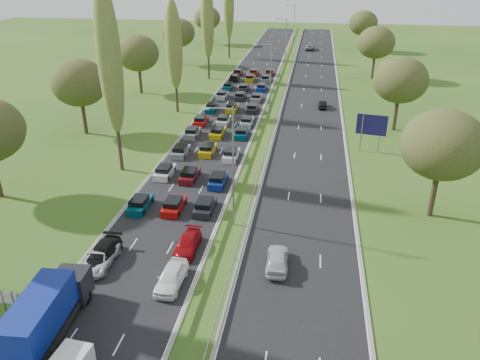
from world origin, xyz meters
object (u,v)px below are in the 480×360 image
at_px(info_sign, 9,300).
at_px(near_car_2, 99,258).
at_px(near_car_3, 102,255).
at_px(direction_sign, 372,127).
at_px(blue_lorry, 48,311).

bearing_deg(info_sign, near_car_2, 61.42).
distance_m(near_car_3, info_sign, 8.29).
bearing_deg(info_sign, direction_sign, 52.48).
xyz_separation_m(near_car_3, direction_sign, (25.00, 30.17, 2.79)).
relative_size(near_car_3, info_sign, 2.50).
bearing_deg(direction_sign, near_car_2, -129.28).
xyz_separation_m(near_car_2, near_car_3, (0.06, 0.47, 0.07)).
bearing_deg(direction_sign, near_car_3, -129.65).
relative_size(near_car_2, direction_sign, 0.95).
distance_m(info_sign, direction_sign, 47.34).
distance_m(near_car_3, direction_sign, 39.28).
bearing_deg(blue_lorry, near_car_2, 87.06).
relative_size(near_car_3, blue_lorry, 0.60).
height_order(info_sign, direction_sign, direction_sign).
bearing_deg(near_car_2, near_car_3, 82.05).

